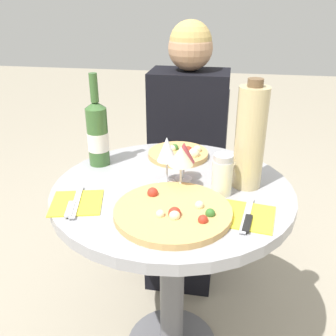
# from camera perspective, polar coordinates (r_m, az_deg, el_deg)

# --- Properties ---
(dining_table) EXTENTS (0.79, 0.79, 0.75)m
(dining_table) POSITION_cam_1_polar(r_m,az_deg,el_deg) (1.31, 0.66, -8.83)
(dining_table) COLOR slate
(dining_table) RESTS_ON ground_plane
(chair_behind_diner) EXTENTS (0.37, 0.37, 0.88)m
(chair_behind_diner) POSITION_cam_1_polar(r_m,az_deg,el_deg) (2.00, 3.16, -0.98)
(chair_behind_diner) COLOR slate
(chair_behind_diner) RESTS_ON ground_plane
(seated_diner) EXTENTS (0.37, 0.47, 1.22)m
(seated_diner) POSITION_cam_1_polar(r_m,az_deg,el_deg) (1.83, 2.71, 0.22)
(seated_diner) COLOR black
(seated_diner) RESTS_ON ground_plane
(pizza_large) EXTENTS (0.34, 0.34, 0.04)m
(pizza_large) POSITION_cam_1_polar(r_m,az_deg,el_deg) (1.07, 0.80, -6.64)
(pizza_large) COLOR tan
(pizza_large) RESTS_ON dining_table
(pizza_small_far) EXTENTS (0.23, 0.23, 0.05)m
(pizza_small_far) POSITION_cam_1_polar(r_m,az_deg,el_deg) (1.44, 1.85, 2.22)
(pizza_small_far) COLOR tan
(pizza_small_far) RESTS_ON dining_table
(wine_bottle) EXTENTS (0.08, 0.08, 0.33)m
(wine_bottle) POSITION_cam_1_polar(r_m,az_deg,el_deg) (1.37, -10.68, 5.24)
(wine_bottle) COLOR #38602D
(wine_bottle) RESTS_ON dining_table
(tall_carafe) EXTENTS (0.09, 0.09, 0.35)m
(tall_carafe) POSITION_cam_1_polar(r_m,az_deg,el_deg) (1.20, 12.41, 4.53)
(tall_carafe) COLOR tan
(tall_carafe) RESTS_ON dining_table
(sugar_shaker) EXTENTS (0.06, 0.06, 0.13)m
(sugar_shaker) POSITION_cam_1_polar(r_m,az_deg,el_deg) (1.17, 8.27, -1.03)
(sugar_shaker) COLOR silver
(sugar_shaker) RESTS_ON dining_table
(wine_glass_back_right) EXTENTS (0.07, 0.07, 0.13)m
(wine_glass_back_right) POSITION_cam_1_polar(r_m,az_deg,el_deg) (1.24, 2.43, 2.29)
(wine_glass_back_right) COLOR silver
(wine_glass_back_right) RESTS_ON dining_table
(wine_glass_center) EXTENTS (0.06, 0.06, 0.16)m
(wine_glass_center) POSITION_cam_1_polar(r_m,az_deg,el_deg) (1.20, -0.18, 2.72)
(wine_glass_center) COLOR silver
(wine_glass_center) RESTS_ON dining_table
(wine_glass_front_right) EXTENTS (0.08, 0.08, 0.15)m
(wine_glass_front_right) POSITION_cam_1_polar(r_m,az_deg,el_deg) (1.16, 1.99, 1.73)
(wine_glass_front_right) COLOR silver
(wine_glass_front_right) RESTS_ON dining_table
(place_setting_left) EXTENTS (0.18, 0.19, 0.01)m
(place_setting_left) POSITION_cam_1_polar(r_m,az_deg,el_deg) (1.16, -13.82, -5.21)
(place_setting_left) COLOR yellow
(place_setting_left) RESTS_ON dining_table
(place_setting_right) EXTENTS (0.17, 0.19, 0.01)m
(place_setting_right) POSITION_cam_1_polar(r_m,az_deg,el_deg) (1.09, 11.93, -7.20)
(place_setting_right) COLOR yellow
(place_setting_right) RESTS_ON dining_table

